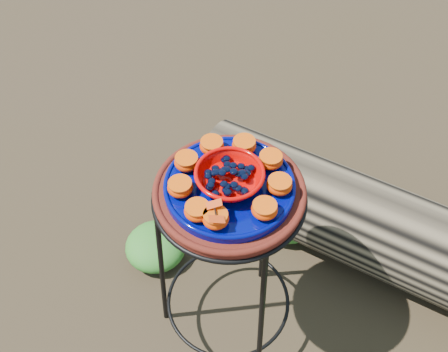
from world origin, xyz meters
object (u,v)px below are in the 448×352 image
Objects in this scene: plant_stand at (229,268)px; driftwood_log at (432,251)px; red_bowl at (230,178)px; terracotta_saucer at (229,193)px; cobalt_plate at (229,187)px.

plant_stand is 0.76m from driftwood_log.
red_bowl is 0.96m from driftwood_log.
plant_stand is 0.39× the size of driftwood_log.
driftwood_log is (0.49, 0.55, -0.55)m from terracotta_saucer.
red_bowl is at bearing 0.00° from plant_stand.
terracotta_saucer is at bearing -131.96° from driftwood_log.
driftwood_log is at bearing 48.04° from terracotta_saucer.
red_bowl is at bearing 0.00° from cobalt_plate.
driftwood_log is at bearing 48.04° from red_bowl.
cobalt_plate is 2.00× the size of red_bowl.
terracotta_saucer is 0.03m from cobalt_plate.
terracotta_saucer is at bearing 0.00° from cobalt_plate.
red_bowl is (0.00, 0.00, 0.03)m from cobalt_plate.
terracotta_saucer is 0.92m from driftwood_log.
plant_stand is at bearing -131.96° from driftwood_log.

